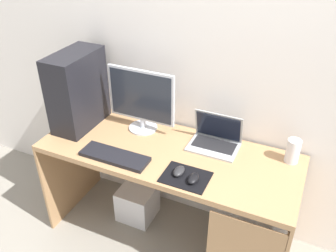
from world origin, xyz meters
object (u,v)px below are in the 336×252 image
(speaker, at_px, (293,151))
(subwoofer, at_px, (138,202))
(mouse_right, at_px, (193,178))
(pc_tower, at_px, (78,90))
(laptop, at_px, (215,140))
(keyboard, at_px, (115,156))
(mouse_left, at_px, (179,171))
(monitor, at_px, (141,100))

(speaker, xyz_separation_m, subwoofer, (-0.98, -0.13, -0.68))
(mouse_right, height_order, subwoofer, mouse_right)
(pc_tower, bearing_deg, laptop, 8.17)
(laptop, bearing_deg, speaker, 3.82)
(pc_tower, relative_size, keyboard, 1.21)
(pc_tower, xyz_separation_m, keyboard, (0.41, -0.24, -0.24))
(subwoofer, bearing_deg, speaker, 7.65)
(mouse_left, relative_size, subwoofer, 0.38)
(monitor, distance_m, keyboard, 0.41)
(laptop, height_order, mouse_left, laptop)
(pc_tower, xyz_separation_m, monitor, (0.41, 0.11, -0.04))
(pc_tower, bearing_deg, subwoofer, 4.32)
(mouse_left, bearing_deg, subwoofer, 149.82)
(laptop, relative_size, mouse_right, 3.16)
(mouse_left, bearing_deg, laptop, 75.28)
(monitor, xyz_separation_m, subwoofer, (-0.02, -0.08, -0.82))
(speaker, xyz_separation_m, mouse_left, (-0.55, -0.38, -0.05))
(mouse_left, bearing_deg, keyboard, -177.18)
(mouse_left, bearing_deg, pc_tower, 164.75)
(keyboard, bearing_deg, pc_tower, 149.36)
(pc_tower, relative_size, mouse_left, 5.29)
(keyboard, bearing_deg, speaker, 22.85)
(speaker, bearing_deg, subwoofer, -172.35)
(monitor, relative_size, speaker, 3.10)
(speaker, height_order, mouse_right, speaker)
(keyboard, bearing_deg, mouse_right, -0.57)
(monitor, distance_m, mouse_right, 0.65)
(pc_tower, relative_size, mouse_right, 5.29)
(pc_tower, height_order, monitor, pc_tower)
(monitor, relative_size, mouse_left, 4.77)
(pc_tower, relative_size, laptop, 1.68)
(speaker, height_order, mouse_left, speaker)
(keyboard, height_order, mouse_right, mouse_right)
(speaker, bearing_deg, pc_tower, -173.28)
(monitor, relative_size, keyboard, 1.09)
(laptop, xyz_separation_m, keyboard, (-0.50, -0.37, -0.03))
(keyboard, bearing_deg, mouse_left, 2.82)
(mouse_left, distance_m, subwoofer, 0.80)
(pc_tower, xyz_separation_m, mouse_right, (0.91, -0.25, -0.23))
(mouse_left, bearing_deg, mouse_right, -14.74)
(laptop, xyz_separation_m, mouse_left, (-0.09, -0.35, -0.02))
(subwoofer, bearing_deg, keyboard, -84.62)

